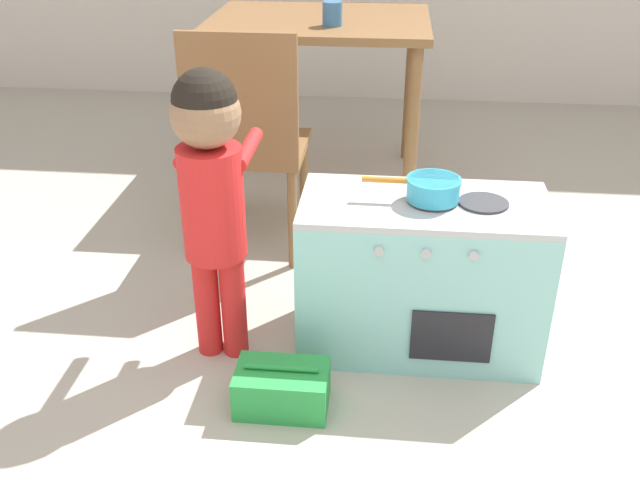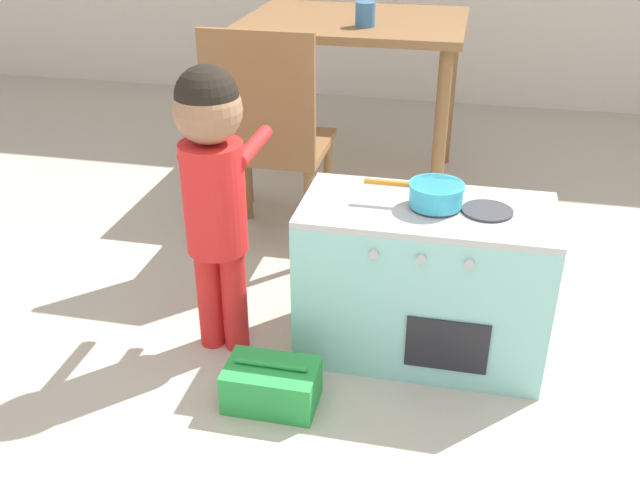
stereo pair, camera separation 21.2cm
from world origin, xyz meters
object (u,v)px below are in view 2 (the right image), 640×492
(toy_pot, at_px, (435,193))
(dining_chair_near, at_px, (269,138))
(cup_on_table, at_px, (365,14))
(child_figure, at_px, (213,173))
(play_kitchen, at_px, (423,281))
(toy_basket, at_px, (272,385))
(dining_table, at_px, (354,44))

(toy_pot, xyz_separation_m, dining_chair_near, (-0.66, 0.55, -0.07))
(dining_chair_near, relative_size, cup_on_table, 9.10)
(child_figure, distance_m, dining_chair_near, 0.67)
(dining_chair_near, bearing_deg, play_kitchen, -40.58)
(child_figure, bearing_deg, play_kitchen, 10.10)
(play_kitchen, height_order, child_figure, child_figure)
(toy_basket, xyz_separation_m, dining_table, (-0.06, 1.68, 0.60))
(child_figure, bearing_deg, cup_on_table, 79.33)
(cup_on_table, bearing_deg, toy_pot, -70.91)
(child_figure, xyz_separation_m, cup_on_table, (0.24, 1.25, 0.23))
(toy_pot, bearing_deg, play_kitchen, -178.18)
(toy_basket, bearing_deg, child_figure, 132.31)
(play_kitchen, height_order, cup_on_table, cup_on_table)
(play_kitchen, xyz_separation_m, child_figure, (-0.62, -0.11, 0.35))
(toy_pot, relative_size, dining_chair_near, 0.32)
(child_figure, height_order, cup_on_table, child_figure)
(dining_table, xyz_separation_m, cup_on_table, (0.07, -0.18, 0.16))
(dining_table, bearing_deg, cup_on_table, -67.67)
(toy_pot, bearing_deg, cup_on_table, 109.09)
(play_kitchen, distance_m, child_figure, 0.72)
(dining_chair_near, bearing_deg, dining_table, 76.12)
(toy_pot, relative_size, cup_on_table, 2.95)
(toy_basket, bearing_deg, play_kitchen, 42.83)
(child_figure, bearing_deg, toy_basket, -47.69)
(toy_pot, height_order, dining_table, dining_table)
(child_figure, relative_size, toy_basket, 3.46)
(play_kitchen, xyz_separation_m, dining_chair_near, (-0.64, 0.55, 0.22))
(toy_pot, bearing_deg, dining_table, 109.53)
(child_figure, xyz_separation_m, dining_chair_near, (-0.03, 0.66, -0.13))
(play_kitchen, relative_size, toy_basket, 2.82)
(child_figure, relative_size, dining_table, 0.93)
(toy_pot, distance_m, dining_chair_near, 0.86)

